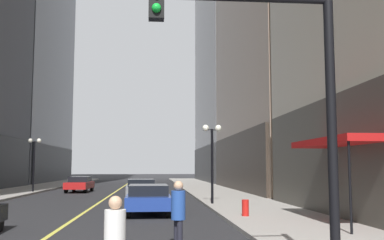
# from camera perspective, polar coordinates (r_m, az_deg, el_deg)

# --- Properties ---
(ground_plane) EXTENTS (200.00, 200.00, 0.00)m
(ground_plane) POSITION_cam_1_polar(r_m,az_deg,el_deg) (40.57, -9.52, -8.83)
(ground_plane) COLOR #262628
(sidewalk_left) EXTENTS (4.50, 78.00, 0.15)m
(sidewalk_left) POSITION_cam_1_polar(r_m,az_deg,el_deg) (42.02, -20.92, -8.32)
(sidewalk_left) COLOR #9E9991
(sidewalk_left) RESTS_ON ground
(sidewalk_right) EXTENTS (4.50, 78.00, 0.15)m
(sidewalk_right) POSITION_cam_1_polar(r_m,az_deg,el_deg) (40.76, 2.26, -8.79)
(sidewalk_right) COLOR #9E9991
(sidewalk_right) RESTS_ON ground
(lane_centre_stripe) EXTENTS (0.16, 70.00, 0.01)m
(lane_centre_stripe) POSITION_cam_1_polar(r_m,az_deg,el_deg) (40.57, -9.52, -8.82)
(lane_centre_stripe) COLOR #E5D64C
(lane_centre_stripe) RESTS_ON ground
(storefront_awning_right) EXTENTS (1.60, 5.47, 3.12)m
(storefront_awning_right) POSITION_cam_1_polar(r_m,az_deg,el_deg) (17.03, 17.66, -2.69)
(storefront_awning_right) COLOR #B21414
(storefront_awning_right) RESTS_ON ground
(car_blue) EXTENTS (1.98, 4.57, 1.32)m
(car_blue) POSITION_cam_1_polar(r_m,az_deg,el_deg) (20.84, -5.50, -9.72)
(car_blue) COLOR navy
(car_blue) RESTS_ON ground
(car_grey) EXTENTS (2.10, 4.18, 1.32)m
(car_grey) POSITION_cam_1_polar(r_m,az_deg,el_deg) (30.39, -6.44, -8.51)
(car_grey) COLOR slate
(car_grey) RESTS_ON ground
(car_red) EXTENTS (1.97, 4.33, 1.32)m
(car_red) POSITION_cam_1_polar(r_m,az_deg,el_deg) (39.89, -13.90, -7.76)
(car_red) COLOR #B21919
(car_red) RESTS_ON ground
(pedestrian_in_white_shirt) EXTENTS (0.46, 0.46, 1.65)m
(pedestrian_in_white_shirt) POSITION_cam_1_polar(r_m,az_deg,el_deg) (7.50, -9.67, -14.64)
(pedestrian_in_white_shirt) COLOR black
(pedestrian_in_white_shirt) RESTS_ON ground
(pedestrian_in_blue_hoodie) EXTENTS (0.45, 0.45, 1.78)m
(pedestrian_in_blue_hoodie) POSITION_cam_1_polar(r_m,az_deg,el_deg) (11.00, -1.73, -11.47)
(pedestrian_in_blue_hoodie) COLOR black
(pedestrian_in_blue_hoodie) RESTS_ON ground
(traffic_light_near_right) EXTENTS (3.43, 0.35, 5.65)m
(traffic_light_near_right) POSITION_cam_1_polar(r_m,az_deg,el_deg) (8.43, 10.29, 5.36)
(traffic_light_near_right) COLOR black
(traffic_light_near_right) RESTS_ON ground
(street_lamp_left_far) EXTENTS (1.06, 0.36, 4.43)m
(street_lamp_left_far) POSITION_cam_1_polar(r_m,az_deg,el_deg) (38.98, -19.18, -3.91)
(street_lamp_left_far) COLOR black
(street_lamp_left_far) RESTS_ON ground
(street_lamp_right_mid) EXTENTS (1.06, 0.36, 4.43)m
(street_lamp_right_mid) POSITION_cam_1_polar(r_m,az_deg,el_deg) (24.96, 2.53, -3.28)
(street_lamp_right_mid) COLOR black
(street_lamp_right_mid) RESTS_ON ground
(fire_hydrant_right) EXTENTS (0.28, 0.28, 0.80)m
(fire_hydrant_right) POSITION_cam_1_polar(r_m,az_deg,el_deg) (18.76, 6.71, -11.11)
(fire_hydrant_right) COLOR red
(fire_hydrant_right) RESTS_ON ground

